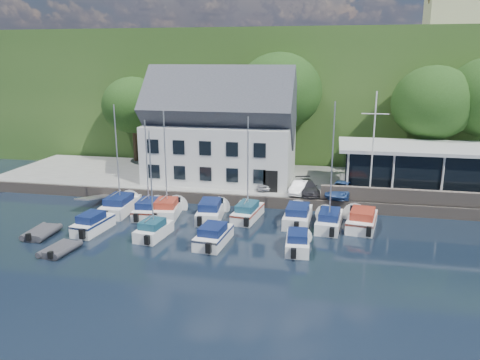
{
  "coord_description": "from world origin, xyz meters",
  "views": [
    {
      "loc": [
        3.75,
        -27.71,
        12.7
      ],
      "look_at": [
        -3.58,
        9.0,
        2.92
      ],
      "focal_mm": 35.0,
      "sensor_mm": 36.0,
      "label": 1
    }
  ],
  "objects": [
    {
      "name": "quay",
      "position": [
        0.0,
        17.5,
        0.5
      ],
      "size": [
        60.0,
        13.0,
        1.0
      ],
      "primitive_type": "cube",
      "color": "#9A9994",
      "rests_on": "ground"
    },
    {
      "name": "boat_r1_7",
      "position": [
        6.3,
        7.5,
        0.77
      ],
      "size": [
        3.12,
        6.4,
        1.53
      ],
      "primitive_type": null,
      "rotation": [
        0.0,
        0.0,
        -0.16
      ],
      "color": "white",
      "rests_on": "ground"
    },
    {
      "name": "boat_r2_0",
      "position": [
        -13.64,
        2.73,
        0.75
      ],
      "size": [
        2.32,
        5.46,
        1.5
      ],
      "primitive_type": null,
      "rotation": [
        0.0,
        0.0,
        -0.11
      ],
      "color": "white",
      "rests_on": "ground"
    },
    {
      "name": "farmhouse",
      "position": [
        22.0,
        52.0,
        20.1
      ],
      "size": [
        10.4,
        7.0,
        8.2
      ],
      "primitive_type": null,
      "color": "beige",
      "rests_on": "hillside"
    },
    {
      "name": "tree_1",
      "position": [
        -11.07,
        22.63,
        5.7
      ],
      "size": [
        6.88,
        6.88,
        9.41
      ],
      "primitive_type": null,
      "color": "black",
      "rests_on": "quay"
    },
    {
      "name": "gangway",
      "position": [
        -16.5,
        9.0,
        0.0
      ],
      "size": [
        1.2,
        6.0,
        1.4
      ],
      "primitive_type": null,
      "color": "#B7B7BC",
      "rests_on": "ground"
    },
    {
      "name": "field_patch",
      "position": [
        8.0,
        70.0,
        16.15
      ],
      "size": [
        50.0,
        30.0,
        0.3
      ],
      "primitive_type": "cube",
      "color": "#576834",
      "rests_on": "hillside"
    },
    {
      "name": "flagpole",
      "position": [
        7.09,
        11.9,
        5.56
      ],
      "size": [
        2.19,
        0.2,
        9.13
      ],
      "primitive_type": null,
      "color": "silver",
      "rests_on": "quay"
    },
    {
      "name": "dinghy_1",
      "position": [
        -13.85,
        -1.45,
        0.33
      ],
      "size": [
        2.05,
        3.04,
        0.66
      ],
      "primitive_type": null,
      "rotation": [
        0.0,
        0.0,
        -0.13
      ],
      "color": "#36363B",
      "rests_on": "ground"
    },
    {
      "name": "boat_r1_2",
      "position": [
        -9.39,
        7.28,
        4.44
      ],
      "size": [
        2.75,
        5.83,
        8.88
      ],
      "primitive_type": null,
      "rotation": [
        0.0,
        0.0,
        0.12
      ],
      "color": "white",
      "rests_on": "ground"
    },
    {
      "name": "seawall",
      "position": [
        12.0,
        11.4,
        1.6
      ],
      "size": [
        18.0,
        0.5,
        1.2
      ],
      "primitive_type": "cube",
      "color": "#6C6057",
      "rests_on": "quay"
    },
    {
      "name": "boat_r2_2",
      "position": [
        -4.12,
        2.17,
        0.72
      ],
      "size": [
        2.47,
        5.77,
        1.45
      ],
      "primitive_type": null,
      "rotation": [
        0.0,
        0.0,
        -0.09
      ],
      "color": "white",
      "rests_on": "ground"
    },
    {
      "name": "tree_0",
      "position": [
        -18.77,
        22.62,
        5.84
      ],
      "size": [
        7.09,
        7.09,
        9.69
      ],
      "primitive_type": null,
      "color": "black",
      "rests_on": "quay"
    },
    {
      "name": "boat_r1_5",
      "position": [
        1.37,
        7.61,
        0.77
      ],
      "size": [
        2.37,
        6.39,
        1.53
      ],
      "primitive_type": null,
      "rotation": [
        0.0,
        0.0,
        -0.04
      ],
      "color": "white",
      "rests_on": "ground"
    },
    {
      "name": "car_blue",
      "position": [
        4.76,
        12.52,
        1.67
      ],
      "size": [
        2.57,
        4.17,
        1.33
      ],
      "primitive_type": "imported",
      "rotation": [
        0.0,
        0.0,
        -0.29
      ],
      "color": "#2B4A85",
      "rests_on": "quay"
    },
    {
      "name": "harbor_building",
      "position": [
        -7.0,
        16.5,
        5.35
      ],
      "size": [
        14.4,
        8.2,
        8.7
      ],
      "primitive_type": null,
      "color": "silver",
      "rests_on": "quay"
    },
    {
      "name": "tree_4",
      "position": [
        13.32,
        21.47,
        6.53
      ],
      "size": [
        8.1,
        8.1,
        11.07
      ],
      "primitive_type": null,
      "color": "black",
      "rests_on": "quay"
    },
    {
      "name": "boat_r2_3",
      "position": [
        1.78,
        2.27,
        0.68
      ],
      "size": [
        2.0,
        5.13,
        1.37
      ],
      "primitive_type": null,
      "rotation": [
        0.0,
        0.0,
        0.06
      ],
      "color": "white",
      "rests_on": "ground"
    },
    {
      "name": "car_white",
      "position": [
        1.15,
        12.68,
        1.58
      ],
      "size": [
        1.97,
        3.68,
        1.15
      ],
      "primitive_type": "imported",
      "rotation": [
        0.0,
        0.0,
        -0.22
      ],
      "color": "silver",
      "rests_on": "quay"
    },
    {
      "name": "boat_r1_3",
      "position": [
        -5.67,
        7.33,
        0.79
      ],
      "size": [
        2.6,
        6.67,
        1.58
      ],
      "primitive_type": null,
      "rotation": [
        0.0,
        0.0,
        0.1
      ],
      "color": "white",
      "rests_on": "ground"
    },
    {
      "name": "club_pavilion",
      "position": [
        11.0,
        16.0,
        3.05
      ],
      "size": [
        13.2,
        7.2,
        4.1
      ],
      "primitive_type": null,
      "color": "black",
      "rests_on": "quay"
    },
    {
      "name": "car_silver",
      "position": [
        -2.51,
        13.74,
        1.56
      ],
      "size": [
        2.35,
        3.56,
        1.12
      ],
      "primitive_type": "imported",
      "rotation": [
        0.0,
        0.0,
        0.34
      ],
      "color": "silver",
      "rests_on": "quay"
    },
    {
      "name": "quay_face",
      "position": [
        0.0,
        11.0,
        0.5
      ],
      "size": [
        60.0,
        0.3,
        1.0
      ],
      "primitive_type": "cube",
      "color": "#6C6057",
      "rests_on": "ground"
    },
    {
      "name": "hillside",
      "position": [
        0.0,
        62.0,
        8.0
      ],
      "size": [
        160.0,
        75.0,
        16.0
      ],
      "primitive_type": "cube",
      "color": "#2C4E1D",
      "rests_on": "ground"
    },
    {
      "name": "boat_r1_4",
      "position": [
        -2.71,
        7.79,
        4.34
      ],
      "size": [
        2.58,
        6.17,
        8.68
      ],
      "primitive_type": null,
      "rotation": [
        0.0,
        0.0,
        -0.14
      ],
      "color": "white",
      "rests_on": "ground"
    },
    {
      "name": "boat_r1_0",
      "position": [
        -13.63,
        7.4,
        4.6
      ],
      "size": [
        2.35,
        6.84,
        9.21
      ],
      "primitive_type": null,
      "rotation": [
        0.0,
        0.0,
        0.02
      ],
      "color": "white",
      "rests_on": "ground"
    },
    {
      "name": "tree_2",
      "position": [
        -2.02,
        22.33,
        7.18
      ],
      "size": [
        9.04,
        9.04,
        12.36
      ],
      "primitive_type": null,
      "color": "black",
      "rests_on": "quay"
    },
    {
      "name": "car_dgrey",
      "position": [
        1.76,
        12.77,
        1.58
      ],
      "size": [
        2.69,
        4.3,
        1.16
      ],
      "primitive_type": "imported",
      "rotation": [
        0.0,
        0.0,
        0.29
      ],
      "color": "#29282D",
      "rests_on": "quay"
    },
    {
      "name": "boat_r1_1",
      "position": [
        -10.93,
        7.12,
        4.25
      ],
      "size": [
        2.33,
        6.14,
        8.49
      ],
      "primitive_type": null,
      "rotation": [
        0.0,
        0.0,
        0.07
      ],
      "color": "white",
      "rests_on": "ground"
    },
    {
      "name": "dinghy_0",
      "position": [
        -16.92,
        1.09,
        0.36
      ],
      "size": [
        1.94,
        3.14,
        0.72
      ],
      "primitive_type": null,
      "rotation": [
        0.0,
        0.0,
        0.03
      ],
      "color": "#36363B",
      "rests_on": "ground"
    },
    {
      "name": "boat_r1_6",
      "position": [
        3.83,
        7.11,
        4.37
      ],
      "size": [
        2.48,
        6.6,
        8.74
      ],
      "primitive_type": null,
      "rotation": [
        0.0,
        0.0,
        -0.09
      ],
      "color": "white",
      "rests_on": "ground"
    },
    {
      "name": "ground",
      "position": [
        0.0,
        0.0,
        0.0
      ],
      "size": [
        180.0,
        180.0,
        0.0
      ],
      "primitive_type": "plane",
      "color": "black",
      "rests_on": "ground"
    },
    {
      "name": "boat_r2_1",
      "position": [
        -8.72,
        2.51,
        4.16
      ],
      "size": [
        2.42,
        5.04,
        8.32
      ],
      "primitive_type": null,
      "rotation": [
        0.0,
        0.0,
        -0.13
      ],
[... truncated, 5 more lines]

